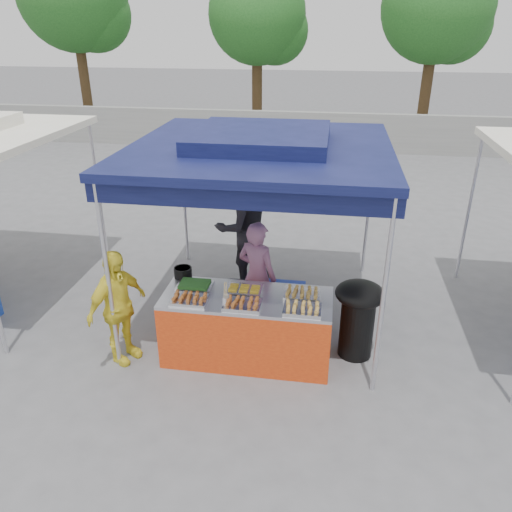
# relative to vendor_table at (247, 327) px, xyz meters

# --- Properties ---
(ground_plane) EXTENTS (80.00, 80.00, 0.00)m
(ground_plane) POSITION_rel_vendor_table_xyz_m (0.00, 0.10, -0.43)
(ground_plane) COLOR slate
(back_wall) EXTENTS (40.00, 0.25, 1.20)m
(back_wall) POSITION_rel_vendor_table_xyz_m (0.00, 11.10, 0.17)
(back_wall) COLOR gray
(back_wall) RESTS_ON ground_plane
(main_canopy) EXTENTS (3.20, 3.20, 2.57)m
(main_canopy) POSITION_rel_vendor_table_xyz_m (0.00, 1.07, 1.94)
(main_canopy) COLOR silver
(main_canopy) RESTS_ON ground_plane
(tree_0) EXTENTS (3.78, 3.77, 6.48)m
(tree_0) POSITION_rel_vendor_table_xyz_m (-8.23, 13.30, 4.01)
(tree_0) COLOR #46311B
(tree_0) RESTS_ON ground_plane
(tree_1) EXTENTS (3.36, 3.27, 5.63)m
(tree_1) POSITION_rel_vendor_table_xyz_m (-1.78, 13.40, 3.42)
(tree_1) COLOR #46311B
(tree_1) RESTS_ON ground_plane
(tree_2) EXTENTS (3.51, 3.45, 5.92)m
(tree_2) POSITION_rel_vendor_table_xyz_m (3.95, 13.00, 3.62)
(tree_2) COLOR #46311B
(tree_2) RESTS_ON ground_plane
(vendor_table) EXTENTS (2.00, 0.80, 0.85)m
(vendor_table) POSITION_rel_vendor_table_xyz_m (0.00, 0.00, 0.00)
(vendor_table) COLOR red
(vendor_table) RESTS_ON ground_plane
(food_tray_fl) EXTENTS (0.42, 0.30, 0.07)m
(food_tray_fl) POSITION_rel_vendor_table_xyz_m (-0.63, -0.22, 0.46)
(food_tray_fl) COLOR silver
(food_tray_fl) RESTS_ON vendor_table
(food_tray_fm) EXTENTS (0.42, 0.30, 0.07)m
(food_tray_fm) POSITION_rel_vendor_table_xyz_m (-0.01, -0.24, 0.46)
(food_tray_fm) COLOR silver
(food_tray_fm) RESTS_ON vendor_table
(food_tray_fr) EXTENTS (0.42, 0.30, 0.07)m
(food_tray_fr) POSITION_rel_vendor_table_xyz_m (0.67, -0.24, 0.46)
(food_tray_fr) COLOR silver
(food_tray_fr) RESTS_ON vendor_table
(food_tray_bl) EXTENTS (0.42, 0.30, 0.07)m
(food_tray_bl) POSITION_rel_vendor_table_xyz_m (-0.66, 0.10, 0.46)
(food_tray_bl) COLOR silver
(food_tray_bl) RESTS_ON vendor_table
(food_tray_bm) EXTENTS (0.42, 0.30, 0.07)m
(food_tray_bm) POSITION_rel_vendor_table_xyz_m (-0.05, 0.09, 0.46)
(food_tray_bm) COLOR silver
(food_tray_bm) RESTS_ON vendor_table
(food_tray_br) EXTENTS (0.42, 0.30, 0.07)m
(food_tray_br) POSITION_rel_vendor_table_xyz_m (0.64, 0.10, 0.46)
(food_tray_br) COLOR silver
(food_tray_br) RESTS_ON vendor_table
(cooking_pot) EXTENTS (0.22, 0.22, 0.13)m
(cooking_pot) POSITION_rel_vendor_table_xyz_m (-0.88, 0.36, 0.49)
(cooking_pot) COLOR black
(cooking_pot) RESTS_ON vendor_table
(skewer_cup) EXTENTS (0.08, 0.08, 0.10)m
(skewer_cup) POSITION_rel_vendor_table_xyz_m (-0.21, -0.22, 0.48)
(skewer_cup) COLOR silver
(skewer_cup) RESTS_ON vendor_table
(wok_burner) EXTENTS (0.59, 0.59, 1.00)m
(wok_burner) POSITION_rel_vendor_table_xyz_m (1.32, 0.26, 0.17)
(wok_burner) COLOR black
(wok_burner) RESTS_ON ground_plane
(crate_left) EXTENTS (0.44, 0.31, 0.26)m
(crate_left) POSITION_rel_vendor_table_xyz_m (-0.25, 0.77, -0.29)
(crate_left) COLOR #152FAF
(crate_left) RESTS_ON ground_plane
(crate_right) EXTENTS (0.55, 0.39, 0.33)m
(crate_right) POSITION_rel_vendor_table_xyz_m (0.38, 0.68, -0.26)
(crate_right) COLOR #152FAF
(crate_right) RESTS_ON ground_plane
(crate_stacked) EXTENTS (0.53, 0.37, 0.32)m
(crate_stacked) POSITION_rel_vendor_table_xyz_m (0.38, 0.68, 0.07)
(crate_stacked) COLOR #152FAF
(crate_stacked) RESTS_ON crate_right
(vendor_woman) EXTENTS (0.66, 0.56, 1.52)m
(vendor_woman) POSITION_rel_vendor_table_xyz_m (0.02, 0.69, 0.34)
(vendor_woman) COLOR #945E84
(vendor_woman) RESTS_ON ground_plane
(helper_man) EXTENTS (1.13, 1.07, 1.84)m
(helper_man) POSITION_rel_vendor_table_xyz_m (-0.40, 1.96, 0.49)
(helper_man) COLOR black
(helper_man) RESTS_ON ground_plane
(customer_person) EXTENTS (0.68, 0.92, 1.45)m
(customer_person) POSITION_rel_vendor_table_xyz_m (-1.50, -0.28, 0.30)
(customer_person) COLOR yellow
(customer_person) RESTS_ON ground_plane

